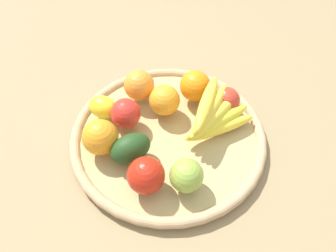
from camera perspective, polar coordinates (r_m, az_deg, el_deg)
name	(u,v)px	position (r m, az deg, el deg)	size (l,w,h in m)	color
ground_plane	(168,140)	(0.78, 0.00, -2.38)	(2.40, 2.40, 0.00)	#8D7751
basket	(168,136)	(0.77, 0.00, -1.71)	(0.45, 0.45, 0.03)	tan
orange_0	(139,85)	(0.81, -5.06, 7.08)	(0.07, 0.07, 0.07)	orange
banana_bunch	(214,115)	(0.74, 8.02, 1.96)	(0.17, 0.17, 0.08)	yellow
orange_3	(195,86)	(0.80, 4.74, 6.97)	(0.08, 0.08, 0.08)	orange
orange_1	(165,100)	(0.77, -0.49, 4.52)	(0.07, 0.07, 0.07)	orange
orange_2	(100,137)	(0.71, -11.70, -1.91)	(0.08, 0.08, 0.08)	orange
apple_0	(126,113)	(0.75, -7.37, 2.21)	(0.07, 0.07, 0.07)	red
apple_3	(186,175)	(0.65, 3.22, -8.59)	(0.07, 0.07, 0.07)	#8AA83D
avocado	(131,148)	(0.69, -6.51, -3.86)	(0.09, 0.06, 0.06)	#1E3C17
lemon_0	(103,107)	(0.78, -11.24, 3.25)	(0.07, 0.05, 0.05)	yellow
apple_1	(226,100)	(0.79, 10.07, 4.40)	(0.07, 0.07, 0.07)	red
apple_2	(146,175)	(0.64, -3.86, -8.57)	(0.08, 0.08, 0.08)	red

